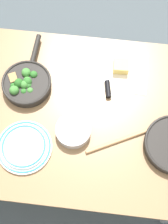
{
  "coord_description": "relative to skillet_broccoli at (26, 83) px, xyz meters",
  "views": [
    {
      "loc": [
        0.06,
        -0.52,
        2.05
      ],
      "look_at": [
        0.0,
        0.0,
        0.76
      ],
      "focal_mm": 50.0,
      "sensor_mm": 36.0,
      "label": 1
    }
  ],
  "objects": [
    {
      "name": "prep_bowl_steel",
      "position": [
        0.24,
        -0.21,
        -0.01
      ],
      "size": [
        0.15,
        0.15,
        0.05
      ],
      "color": "#B7B7BC",
      "rests_on": "dining_table_red"
    },
    {
      "name": "wooden_spoon",
      "position": [
        0.53,
        -0.18,
        -0.02
      ],
      "size": [
        0.37,
        0.21,
        0.02
      ],
      "rotation": [
        0.0,
        0.0,
        6.75
      ],
      "color": "tan",
      "rests_on": "dining_table_red"
    },
    {
      "name": "parchment_sheet",
      "position": [
        0.39,
        0.13,
        -0.03
      ],
      "size": [
        0.34,
        0.24,
        0.0
      ],
      "color": "beige",
      "rests_on": "dining_table_red"
    },
    {
      "name": "grater_knife",
      "position": [
        0.37,
        0.07,
        -0.02
      ],
      "size": [
        0.08,
        0.28,
        0.02
      ],
      "rotation": [
        0.0,
        0.0,
        1.75
      ],
      "color": "silver",
      "rests_on": "dining_table_red"
    },
    {
      "name": "skillet_broccoli",
      "position": [
        0.0,
        0.0,
        0.0
      ],
      "size": [
        0.23,
        0.38,
        0.07
      ],
      "rotation": [
        0.0,
        0.0,
        1.53
      ],
      "color": "black",
      "rests_on": "dining_table_red"
    },
    {
      "name": "ground_plane",
      "position": [
        0.28,
        -0.11,
        -0.77
      ],
      "size": [
        14.0,
        14.0,
        0.0
      ],
      "primitive_type": "plane",
      "color": "#424C51"
    },
    {
      "name": "dinner_plate_stack",
      "position": [
        0.04,
        -0.3,
        -0.02
      ],
      "size": [
        0.24,
        0.24,
        0.03
      ],
      "color": "white",
      "rests_on": "dining_table_red"
    },
    {
      "name": "cheese_block",
      "position": [
        0.43,
        0.14,
        -0.01
      ],
      "size": [
        0.07,
        0.07,
        0.04
      ],
      "color": "#EACC66",
      "rests_on": "dining_table_red"
    },
    {
      "name": "dining_table_red",
      "position": [
        0.28,
        -0.11,
        -0.11
      ],
      "size": [
        1.2,
        0.83,
        0.74
      ],
      "color": "olive",
      "rests_on": "ground_plane"
    }
  ]
}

